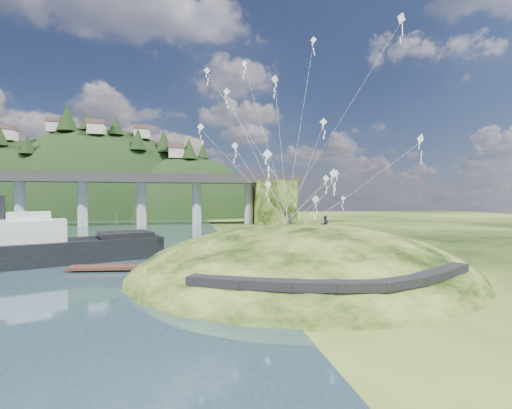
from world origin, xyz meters
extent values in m
plane|color=black|center=(0.00, 0.00, 0.00)|extent=(320.00, 320.00, 0.00)
ellipsoid|color=black|center=(8.00, 2.00, -1.50)|extent=(36.00, 32.00, 13.00)
cube|color=black|center=(-1.50, -8.00, 2.03)|extent=(4.32, 3.62, 0.71)
cube|color=black|center=(1.50, -9.65, 2.09)|extent=(4.10, 2.97, 0.61)
cube|color=black|center=(4.50, -10.65, 2.08)|extent=(3.85, 2.37, 0.62)
cube|color=black|center=(7.50, -11.10, 2.04)|extent=(3.62, 1.83, 0.66)
cube|color=black|center=(10.50, -10.90, 2.05)|extent=(3.82, 2.27, 0.68)
cube|color=black|center=(13.50, -9.95, 2.14)|extent=(4.11, 2.97, 0.71)
cube|color=black|center=(16.50, -8.40, 2.16)|extent=(4.26, 3.43, 0.66)
cube|color=#2D2B2B|center=(-50.00, 70.00, 13.00)|extent=(160.00, 9.00, 1.60)
cube|color=#2D2B2B|center=(-50.00, 70.00, 14.40)|extent=(160.00, 0.40, 1.20)
cube|color=#2D2B2B|center=(-50.00, 74.30, 14.40)|extent=(160.00, 0.40, 1.20)
cylinder|color=#999690|center=(-47.50, 70.00, 6.50)|extent=(2.60, 2.60, 13.00)
cylinder|color=#999690|center=(-32.00, 70.00, 6.50)|extent=(2.60, 2.60, 13.00)
cylinder|color=#999690|center=(-16.50, 70.00, 6.50)|extent=(2.60, 2.60, 13.00)
cylinder|color=#999690|center=(-1.00, 70.00, 6.50)|extent=(2.60, 2.60, 13.00)
cylinder|color=#999690|center=(14.50, 70.00, 6.50)|extent=(2.60, 2.60, 13.00)
cube|color=black|center=(22.00, 70.00, 6.50)|extent=(12.00, 11.00, 13.00)
ellipsoid|color=black|center=(-40.00, 126.00, -6.00)|extent=(96.00, 68.00, 88.00)
ellipsoid|color=black|center=(-5.00, 118.00, -10.00)|extent=(76.00, 56.00, 72.00)
cone|color=black|center=(-69.59, 107.07, 30.04)|extent=(5.08, 5.08, 6.69)
cone|color=black|center=(-60.58, 106.17, 27.34)|extent=(5.29, 5.29, 6.96)
cone|color=black|center=(-49.87, 114.63, 39.23)|extent=(8.01, 8.01, 10.54)
cone|color=black|center=(-42.87, 114.06, 37.88)|extent=(4.97, 4.97, 6.54)
cone|color=black|center=(-31.40, 112.04, 36.68)|extent=(5.83, 5.83, 7.67)
cone|color=black|center=(-22.45, 107.08, 30.58)|extent=(6.47, 6.47, 8.51)
cone|color=black|center=(-13.22, 113.99, 31.23)|extent=(7.13, 7.13, 9.38)
cone|color=black|center=(-3.12, 109.03, 27.87)|extent=(6.56, 6.56, 8.63)
cone|color=black|center=(2.77, 114.63, 27.68)|extent=(4.88, 4.88, 6.42)
cube|color=beige|center=(-70.00, 112.00, 31.29)|extent=(6.00, 5.00, 4.00)
cube|color=brown|center=(-70.00, 112.00, 33.99)|extent=(6.40, 5.40, 1.60)
cube|color=beige|center=(-55.00, 118.00, 35.99)|extent=(6.00, 5.00, 4.00)
cube|color=brown|center=(-55.00, 118.00, 38.69)|extent=(6.40, 5.40, 1.60)
cube|color=beige|center=(-38.00, 110.00, 34.28)|extent=(6.00, 5.00, 4.00)
cube|color=brown|center=(-38.00, 110.00, 36.98)|extent=(6.40, 5.40, 1.60)
cube|color=beige|center=(-22.00, 116.00, 34.18)|extent=(6.00, 5.00, 4.00)
cube|color=brown|center=(-22.00, 116.00, 36.88)|extent=(6.40, 5.40, 1.60)
cube|color=beige|center=(-8.00, 110.00, 25.88)|extent=(6.00, 5.00, 4.00)
cube|color=brown|center=(-8.00, 110.00, 28.58)|extent=(6.40, 5.40, 1.60)
cube|color=black|center=(-18.32, 12.88, 1.35)|extent=(23.62, 13.86, 2.70)
cube|color=silver|center=(-21.24, 11.79, 3.74)|extent=(8.42, 6.84, 2.91)
cube|color=silver|center=(-21.24, 11.79, 5.51)|extent=(4.99, 4.38, 1.25)
cube|color=black|center=(-11.50, 15.43, 3.02)|extent=(7.67, 7.06, 0.62)
cylinder|color=black|center=(-23.68, 10.88, 6.76)|extent=(0.73, 0.73, 2.50)
cylinder|color=#2D2B2B|center=(-12.47, 15.07, 4.37)|extent=(0.25, 0.25, 3.12)
cube|color=#3A1E17|center=(-9.78, 6.63, 0.39)|extent=(12.19, 3.34, 0.30)
cylinder|color=#3A1E17|center=(-14.90, 7.25, 0.17)|extent=(0.26, 0.26, 0.86)
cylinder|color=#3A1E17|center=(-12.34, 6.94, 0.17)|extent=(0.26, 0.26, 0.86)
cylinder|color=#3A1E17|center=(-9.78, 6.63, 0.17)|extent=(0.26, 0.26, 0.86)
cylinder|color=#3A1E17|center=(-7.21, 6.32, 0.17)|extent=(0.26, 0.26, 0.86)
cylinder|color=#3A1E17|center=(-4.65, 6.00, 0.17)|extent=(0.26, 0.26, 0.86)
imported|color=#242631|center=(7.12, 3.38, 5.92)|extent=(0.78, 0.59, 1.91)
imported|color=#242631|center=(10.61, 2.22, 5.87)|extent=(0.96, 0.77, 1.89)
cube|color=white|center=(2.03, 9.01, 13.96)|extent=(0.77, 0.45, 0.83)
cube|color=white|center=(2.03, 9.01, 13.36)|extent=(0.11, 0.04, 0.49)
cube|color=white|center=(2.03, 9.01, 12.76)|extent=(0.11, 0.04, 0.49)
cube|color=white|center=(2.03, 9.01, 12.15)|extent=(0.11, 0.04, 0.49)
cube|color=white|center=(8.88, 0.37, 7.58)|extent=(0.83, 0.30, 0.81)
cube|color=white|center=(8.88, 0.37, 6.99)|extent=(0.10, 0.08, 0.49)
cube|color=white|center=(8.88, 0.37, 6.39)|extent=(0.10, 0.08, 0.49)
cube|color=white|center=(8.88, 0.37, 5.80)|extent=(0.10, 0.08, 0.49)
cube|color=white|center=(1.02, 8.69, 20.22)|extent=(0.82, 0.24, 0.82)
cube|color=white|center=(1.02, 8.69, 19.64)|extent=(0.11, 0.02, 0.48)
cube|color=white|center=(1.02, 8.69, 19.05)|extent=(0.11, 0.02, 0.48)
cube|color=white|center=(1.02, 8.69, 18.46)|extent=(0.11, 0.02, 0.48)
cube|color=white|center=(14.60, 11.44, 10.37)|extent=(0.68, 0.63, 0.85)
cube|color=white|center=(14.60, 11.44, 9.75)|extent=(0.11, 0.07, 0.51)
cube|color=white|center=(14.60, 11.44, 9.13)|extent=(0.11, 0.07, 0.51)
cube|color=white|center=(14.60, 11.44, 8.50)|extent=(0.11, 0.07, 0.51)
cube|color=white|center=(-1.13, 11.08, 23.40)|extent=(0.75, 0.29, 0.77)
cube|color=white|center=(-1.13, 11.08, 22.84)|extent=(0.10, 0.07, 0.45)
cube|color=white|center=(-1.13, 11.08, 22.29)|extent=(0.10, 0.07, 0.45)
cube|color=white|center=(-1.13, 11.08, 21.73)|extent=(0.10, 0.07, 0.45)
cube|color=white|center=(17.04, 11.33, 7.70)|extent=(0.68, 0.22, 0.69)
cube|color=white|center=(17.04, 11.33, 7.21)|extent=(0.09, 0.02, 0.40)
cube|color=white|center=(17.04, 11.33, 6.72)|extent=(0.09, 0.02, 0.40)
cube|color=white|center=(17.04, 11.33, 6.22)|extent=(0.09, 0.02, 0.40)
cube|color=white|center=(-2.01, 8.42, 15.91)|extent=(0.80, 0.21, 0.81)
cube|color=white|center=(-2.01, 8.42, 15.33)|extent=(0.11, 0.02, 0.47)
cube|color=white|center=(-2.01, 8.42, 14.75)|extent=(0.11, 0.02, 0.47)
cube|color=white|center=(-2.01, 8.42, 14.18)|extent=(0.11, 0.02, 0.47)
cube|color=white|center=(13.97, 6.90, 10.69)|extent=(0.86, 0.29, 0.85)
cube|color=white|center=(13.97, 6.90, 10.06)|extent=(0.11, 0.08, 0.51)
cube|color=white|center=(13.97, 6.90, 9.44)|extent=(0.11, 0.08, 0.51)
cube|color=white|center=(13.97, 6.90, 8.82)|extent=(0.11, 0.08, 0.51)
cube|color=white|center=(9.79, 0.65, 15.29)|extent=(0.70, 0.27, 0.72)
cube|color=white|center=(9.79, 0.65, 14.78)|extent=(0.10, 0.03, 0.42)
cube|color=white|center=(9.79, 0.65, 14.26)|extent=(0.10, 0.03, 0.42)
cube|color=white|center=(9.79, 0.65, 13.74)|extent=(0.10, 0.03, 0.42)
cube|color=white|center=(5.94, 5.12, 20.77)|extent=(0.87, 0.30, 0.84)
cube|color=white|center=(5.94, 5.12, 20.16)|extent=(0.11, 0.07, 0.51)
cube|color=white|center=(5.94, 5.12, 19.54)|extent=(0.11, 0.07, 0.51)
cube|color=white|center=(5.94, 5.12, 18.92)|extent=(0.11, 0.07, 0.51)
cube|color=white|center=(14.00, -5.73, 22.66)|extent=(0.86, 0.30, 0.85)
cube|color=white|center=(14.00, -5.73, 22.04)|extent=(0.11, 0.08, 0.51)
cube|color=white|center=(14.00, -5.73, 21.42)|extent=(0.11, 0.08, 0.51)
cube|color=white|center=(14.00, -5.73, 20.79)|extent=(0.11, 0.08, 0.51)
cube|color=white|center=(2.80, 6.61, 22.81)|extent=(0.49, 0.59, 0.72)
cube|color=white|center=(2.80, 6.61, 22.29)|extent=(0.09, 0.07, 0.42)
cube|color=white|center=(2.80, 6.61, 21.77)|extent=(0.09, 0.07, 0.42)
cube|color=white|center=(2.80, 6.61, 21.26)|extent=(0.09, 0.07, 0.42)
cube|color=white|center=(15.99, -5.62, 12.73)|extent=(0.82, 0.36, 0.85)
cube|color=white|center=(15.99, -5.62, 12.12)|extent=(0.10, 0.09, 0.50)
cube|color=white|center=(15.99, -5.62, 11.50)|extent=(0.10, 0.09, 0.50)
cube|color=white|center=(15.99, -5.62, 10.89)|extent=(0.10, 0.09, 0.50)
cube|color=white|center=(2.57, -5.81, 11.09)|extent=(0.69, 0.43, 0.76)
cube|color=white|center=(2.57, -5.81, 10.53)|extent=(0.10, 0.04, 0.45)
cube|color=white|center=(2.57, -5.81, 9.98)|extent=(0.10, 0.04, 0.45)
cube|color=white|center=(2.57, -5.81, 9.43)|extent=(0.10, 0.04, 0.45)
cube|color=white|center=(4.49, 2.21, 9.10)|extent=(0.58, 0.51, 0.73)
cube|color=white|center=(4.49, 2.21, 8.58)|extent=(0.09, 0.06, 0.43)
cube|color=white|center=(4.49, 2.21, 8.05)|extent=(0.09, 0.06, 0.43)
cube|color=white|center=(4.49, 2.21, 7.53)|extent=(0.09, 0.06, 0.43)
cube|color=white|center=(11.53, 8.08, 26.91)|extent=(0.60, 0.54, 0.75)
cube|color=white|center=(11.53, 8.08, 26.37)|extent=(0.10, 0.06, 0.44)
cube|color=white|center=(11.53, 8.08, 25.83)|extent=(0.10, 0.06, 0.44)
cube|color=white|center=(11.53, 8.08, 25.28)|extent=(0.10, 0.06, 0.44)
cube|color=white|center=(10.30, -0.58, 10.11)|extent=(0.86, 0.31, 0.88)
cube|color=white|center=(10.30, -0.58, 9.48)|extent=(0.11, 0.08, 0.52)
cube|color=white|center=(10.30, -0.58, 8.85)|extent=(0.11, 0.08, 0.52)
cube|color=white|center=(10.30, -0.58, 8.22)|extent=(0.11, 0.08, 0.52)
camera|label=1|loc=(-3.43, -31.50, 7.67)|focal=24.00mm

